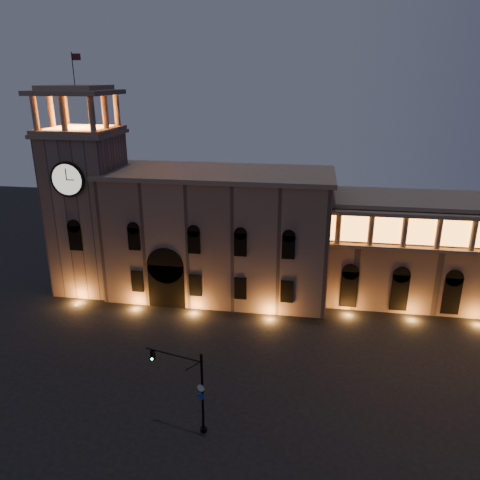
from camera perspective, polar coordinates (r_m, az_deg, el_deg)
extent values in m
plane|color=black|center=(49.55, -5.37, -17.22)|extent=(160.00, 160.00, 0.00)
cube|color=#7E6353|center=(65.20, -2.59, 0.55)|extent=(30.00, 12.00, 17.00)
cube|color=gray|center=(62.94, -2.71, 8.16)|extent=(30.80, 12.80, 0.60)
cube|color=black|center=(63.83, -8.80, -5.41)|extent=(5.00, 1.40, 6.00)
cylinder|color=black|center=(62.65, -8.93, -2.91)|extent=(5.00, 1.40, 5.00)
cube|color=orange|center=(63.74, -8.84, -5.65)|extent=(4.20, 0.20, 5.00)
cube|color=#7E6353|center=(69.58, -17.91, 2.98)|extent=(9.00, 9.00, 22.00)
cube|color=gray|center=(67.49, -18.90, 12.18)|extent=(9.80, 9.80, 0.50)
cylinder|color=black|center=(64.21, -20.29, 6.94)|extent=(4.60, 0.35, 4.60)
cylinder|color=beige|center=(64.09, -20.35, 6.91)|extent=(4.00, 0.12, 4.00)
cube|color=gray|center=(67.44, -18.95, 12.60)|extent=(9.40, 9.40, 0.50)
cube|color=orange|center=(67.41, -18.97, 12.85)|extent=(6.80, 6.80, 0.15)
cylinder|color=gray|center=(65.85, -23.73, 13.96)|extent=(0.76, 0.76, 4.20)
cylinder|color=gray|center=(63.91, -20.77, 14.21)|extent=(0.76, 0.76, 4.20)
cylinder|color=gray|center=(62.15, -17.61, 14.44)|extent=(0.76, 0.76, 4.20)
cylinder|color=gray|center=(72.38, -20.50, 14.70)|extent=(0.76, 0.76, 4.20)
cylinder|color=gray|center=(70.63, -17.72, 14.90)|extent=(0.76, 0.76, 4.20)
cylinder|color=gray|center=(69.04, -14.79, 15.09)|extent=(0.76, 0.76, 4.20)
cylinder|color=gray|center=(69.09, -22.04, 14.35)|extent=(0.76, 0.76, 4.20)
cylinder|color=gray|center=(65.58, -16.13, 14.78)|extent=(0.76, 0.76, 4.20)
cube|color=gray|center=(67.14, -19.40, 16.61)|extent=(9.80, 9.80, 0.60)
cube|color=gray|center=(67.12, -19.46, 17.12)|extent=(7.50, 7.50, 0.60)
cylinder|color=black|center=(67.12, -19.69, 19.07)|extent=(0.10, 0.10, 4.00)
plane|color=#501724|center=(66.88, -19.35, 20.32)|extent=(1.20, 0.00, 1.20)
cube|color=#7A5E4E|center=(69.71, 26.37, -1.57)|extent=(40.00, 10.00, 14.00)
cylinder|color=gray|center=(59.80, 11.88, 1.42)|extent=(0.70, 0.70, 4.00)
cylinder|color=gray|center=(60.16, 15.68, 1.22)|extent=(0.70, 0.70, 4.00)
cylinder|color=gray|center=(60.78, 19.42, 1.01)|extent=(0.70, 0.70, 4.00)
cylinder|color=gray|center=(61.65, 23.07, 0.80)|extent=(0.70, 0.70, 4.00)
cylinder|color=gray|center=(62.77, 26.60, 0.60)|extent=(0.70, 0.70, 4.00)
cylinder|color=black|center=(42.06, -4.60, -18.29)|extent=(0.22, 0.22, 7.60)
cylinder|color=black|center=(44.37, -4.46, -22.01)|extent=(0.61, 0.61, 0.33)
sphere|color=black|center=(39.81, -4.75, -13.82)|extent=(0.30, 0.30, 0.30)
cylinder|color=black|center=(41.32, -8.16, -13.68)|extent=(5.30, 1.43, 0.13)
cube|color=black|center=(42.58, -10.58, -13.61)|extent=(0.39, 0.37, 0.92)
cylinder|color=#0CE53F|center=(42.62, -10.68, -14.07)|extent=(0.21, 0.13, 0.20)
cylinder|color=silver|center=(41.52, -4.80, -17.55)|extent=(0.64, 0.20, 0.65)
cylinder|color=navy|center=(42.04, -4.76, -18.50)|extent=(0.64, 0.20, 0.65)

